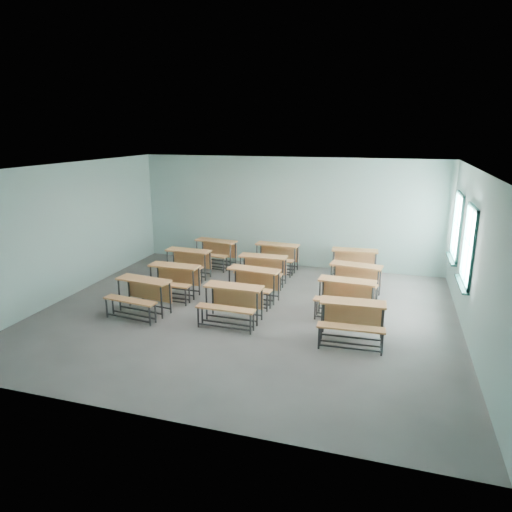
# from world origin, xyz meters

# --- Properties ---
(room) EXTENTS (9.04, 8.04, 3.24)m
(room) POSITION_xyz_m (0.08, 0.03, 1.60)
(room) COLOR slate
(room) RESTS_ON ground
(desk_unit_r0c0) EXTENTS (1.33, 0.98, 0.77)m
(desk_unit_r0c0) POSITION_xyz_m (-2.21, -0.67, 0.52)
(desk_unit_r0c0) COLOR #D0864B
(desk_unit_r0c0) RESTS_ON ground
(desk_unit_r0c1) EXTENTS (1.26, 0.86, 0.77)m
(desk_unit_r0c1) POSITION_xyz_m (-0.14, -0.50, 0.52)
(desk_unit_r0c1) COLOR #D0864B
(desk_unit_r0c1) RESTS_ON ground
(desk_unit_r0c2) EXTENTS (1.28, 0.89, 0.77)m
(desk_unit_r0c2) POSITION_xyz_m (2.36, -0.71, 0.52)
(desk_unit_r0c2) COLOR #D0864B
(desk_unit_r0c2) RESTS_ON ground
(desk_unit_r1c0) EXTENTS (1.25, 0.85, 0.77)m
(desk_unit_r1c0) POSITION_xyz_m (-2.03, 0.51, 0.52)
(desk_unit_r1c0) COLOR #D0864B
(desk_unit_r1c0) RESTS_ON ground
(desk_unit_r1c1) EXTENTS (1.32, 0.95, 0.77)m
(desk_unit_r1c1) POSITION_xyz_m (-0.10, 0.78, 0.52)
(desk_unit_r1c1) COLOR #D0864B
(desk_unit_r1c1) RESTS_ON ground
(desk_unit_r1c2) EXTENTS (1.29, 0.90, 0.77)m
(desk_unit_r1c2) POSITION_xyz_m (2.11, 0.57, 0.52)
(desk_unit_r1c2) COLOR #D0864B
(desk_unit_r1c2) RESTS_ON ground
(desk_unit_r2c0) EXTENTS (1.27, 0.88, 0.77)m
(desk_unit_r2c0) POSITION_xyz_m (-2.33, 1.93, 0.52)
(desk_unit_r2c0) COLOR #D0864B
(desk_unit_r2c0) RESTS_ON ground
(desk_unit_r2c1) EXTENTS (1.25, 0.85, 0.77)m
(desk_unit_r2c1) POSITION_xyz_m (-0.19, 1.95, 0.52)
(desk_unit_r2c1) COLOR #D0864B
(desk_unit_r2c1) RESTS_ON ground
(desk_unit_r2c2) EXTENTS (1.34, 0.99, 0.77)m
(desk_unit_r2c2) POSITION_xyz_m (2.19, 1.84, 0.52)
(desk_unit_r2c2) COLOR #D0864B
(desk_unit_r2c2) RESTS_ON ground
(desk_unit_r3c0) EXTENTS (1.34, 0.99, 0.77)m
(desk_unit_r3c0) POSITION_xyz_m (-2.04, 3.21, 0.52)
(desk_unit_r3c0) COLOR #D0864B
(desk_unit_r3c0) RESTS_ON ground
(desk_unit_r3c1) EXTENTS (1.29, 0.91, 0.77)m
(desk_unit_r3c1) POSITION_xyz_m (-0.16, 3.29, 0.52)
(desk_unit_r3c1) COLOR #D0864B
(desk_unit_r3c1) RESTS_ON ground
(desk_unit_r3c2) EXTENTS (1.29, 0.91, 0.77)m
(desk_unit_r3c2) POSITION_xyz_m (2.05, 3.29, 0.52)
(desk_unit_r3c2) COLOR #D0864B
(desk_unit_r3c2) RESTS_ON ground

